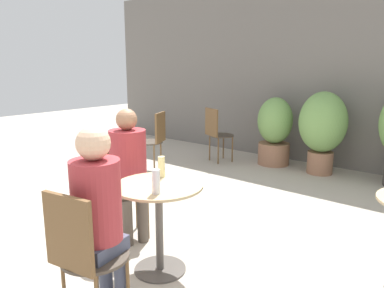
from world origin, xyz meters
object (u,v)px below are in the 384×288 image
(potted_plant_1, at_px, (323,126))
(seated_person_1, at_px, (98,207))
(bistro_chair_2, at_px, (216,130))
(potted_plant_0, at_px, (275,130))
(bistro_chair_3, at_px, (155,136))
(seated_person_0, at_px, (129,164))
(cafe_table_near, at_px, (159,208))
(beer_glass_0, at_px, (156,182))
(bistro_chair_0, at_px, (124,179))
(beer_glass_1, at_px, (161,167))
(bistro_chair_1, at_px, (82,249))

(potted_plant_1, bearing_deg, seated_person_1, -87.70)
(bistro_chair_2, distance_m, potted_plant_0, 0.95)
(bistro_chair_3, height_order, seated_person_0, seated_person_0)
(seated_person_1, bearing_deg, seated_person_0, -60.05)
(bistro_chair_2, height_order, bistro_chair_3, same)
(seated_person_0, xyz_separation_m, seated_person_1, (0.71, -0.86, 0.03))
(cafe_table_near, distance_m, bistro_chair_3, 2.86)
(bistro_chair_3, relative_size, seated_person_0, 0.74)
(cafe_table_near, bearing_deg, potted_plant_0, 103.52)
(bistro_chair_2, bearing_deg, cafe_table_near, 141.02)
(beer_glass_0, bearing_deg, potted_plant_0, 104.88)
(beer_glass_0, relative_size, potted_plant_1, 0.14)
(potted_plant_0, bearing_deg, seated_person_1, -77.06)
(potted_plant_1, bearing_deg, seated_person_0, -99.47)
(cafe_table_near, distance_m, seated_person_0, 0.67)
(bistro_chair_0, bearing_deg, beer_glass_0, -95.84)
(seated_person_0, relative_size, seated_person_1, 0.97)
(cafe_table_near, distance_m, potted_plant_0, 3.61)
(cafe_table_near, relative_size, beer_glass_0, 4.05)
(beer_glass_0, bearing_deg, cafe_table_near, 130.16)
(beer_glass_1, distance_m, potted_plant_0, 3.43)
(bistro_chair_1, height_order, beer_glass_1, bistro_chair_1)
(seated_person_1, relative_size, potted_plant_0, 1.15)
(bistro_chair_1, distance_m, beer_glass_0, 0.68)
(bistro_chair_1, distance_m, seated_person_1, 0.26)
(bistro_chair_3, distance_m, seated_person_0, 2.30)
(bistro_chair_0, relative_size, potted_plant_1, 0.74)
(bistro_chair_3, bearing_deg, potted_plant_1, 103.43)
(beer_glass_1, distance_m, potted_plant_1, 3.32)
(seated_person_1, distance_m, potted_plant_1, 4.12)
(cafe_table_near, height_order, bistro_chair_0, bistro_chair_0)
(bistro_chair_0, distance_m, beer_glass_1, 0.68)
(bistro_chair_3, xyz_separation_m, beer_glass_0, (2.19, -2.15, 0.26))
(seated_person_1, distance_m, beer_glass_0, 0.48)
(bistro_chair_2, bearing_deg, bistro_chair_3, 90.52)
(bistro_chair_2, relative_size, potted_plant_0, 0.83)
(bistro_chair_2, distance_m, beer_glass_1, 3.25)
(bistro_chair_3, distance_m, beer_glass_1, 2.68)
(bistro_chair_0, xyz_separation_m, beer_glass_1, (0.62, -0.12, 0.26))
(bistro_chair_0, distance_m, bistro_chair_2, 2.88)
(bistro_chair_1, xyz_separation_m, potted_plant_0, (-0.98, 4.29, 0.03))
(seated_person_0, relative_size, beer_glass_0, 6.95)
(seated_person_1, bearing_deg, bistro_chair_0, -56.54)
(bistro_chair_2, bearing_deg, beer_glass_0, 141.65)
(potted_plant_0, bearing_deg, bistro_chair_0, -88.22)
(bistro_chair_2, xyz_separation_m, potted_plant_1, (1.59, 0.47, 0.18))
(cafe_table_near, distance_m, potted_plant_1, 3.49)
(cafe_table_near, xyz_separation_m, bistro_chair_0, (-0.74, 0.28, 0.02))
(bistro_chair_3, xyz_separation_m, seated_person_1, (2.17, -2.62, 0.21))
(seated_person_1, bearing_deg, beer_glass_0, -102.26)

